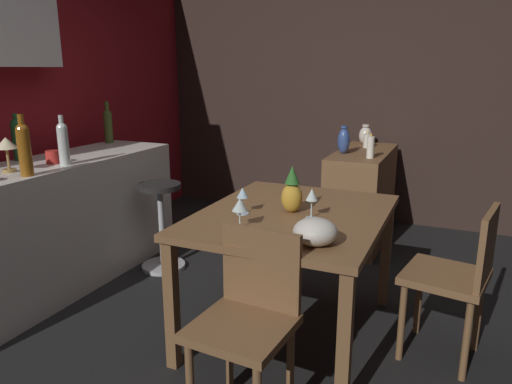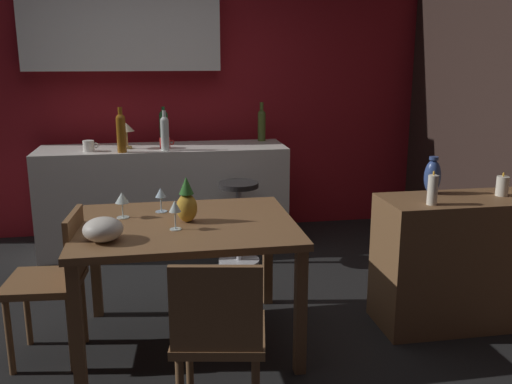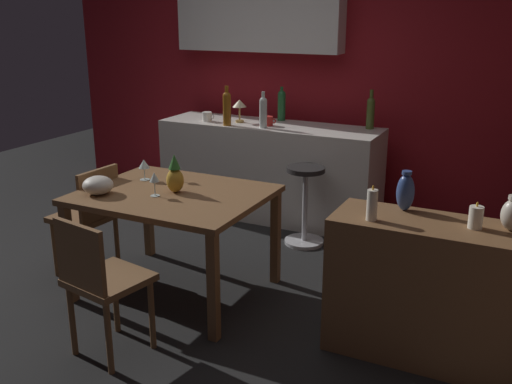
{
  "view_description": "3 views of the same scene",
  "coord_description": "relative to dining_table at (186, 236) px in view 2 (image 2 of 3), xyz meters",
  "views": [
    {
      "loc": [
        -2.3,
        -1.04,
        1.52
      ],
      "look_at": [
        0.3,
        0.1,
        0.78
      ],
      "focal_mm": 33.4,
      "sensor_mm": 36.0,
      "label": 1
    },
    {
      "loc": [
        -0.03,
        -3.28,
        1.66
      ],
      "look_at": [
        0.59,
        0.19,
        0.8
      ],
      "focal_mm": 39.28,
      "sensor_mm": 36.0,
      "label": 2
    },
    {
      "loc": [
        2.3,
        -3.37,
        1.94
      ],
      "look_at": [
        0.57,
        0.12,
        0.71
      ],
      "focal_mm": 41.11,
      "sensor_mm": 36.0,
      "label": 3
    }
  ],
  "objects": [
    {
      "name": "dining_table",
      "position": [
        0.0,
        0.0,
        0.0
      ],
      "size": [
        1.23,
        0.99,
        0.74
      ],
      "color": "brown",
      "rests_on": "ground_plane"
    },
    {
      "name": "pillar_candle_tall",
      "position": [
        1.94,
        -0.03,
        0.22
      ],
      "size": [
        0.07,
        0.07,
        0.15
      ],
      "color": "white",
      "rests_on": "sideboard_cabinet"
    },
    {
      "name": "wine_glass_right",
      "position": [
        -0.35,
        0.16,
        0.2
      ],
      "size": [
        0.08,
        0.08,
        0.15
      ],
      "color": "silver",
      "rests_on": "dining_table"
    },
    {
      "name": "wine_bottle_green",
      "position": [
        -0.08,
        1.98,
        0.4
      ],
      "size": [
        0.08,
        0.08,
        0.32
      ],
      "color": "#1E592D",
      "rests_on": "kitchen_counter"
    },
    {
      "name": "ground_plane",
      "position": [
        -0.11,
        0.21,
        -0.66
      ],
      "size": [
        9.0,
        9.0,
        0.0
      ],
      "primitive_type": "plane",
      "color": "black"
    },
    {
      "name": "counter_lamp",
      "position": [
        -0.39,
        1.71,
        0.41
      ],
      "size": [
        0.13,
        0.13,
        0.22
      ],
      "color": "#A58447",
      "rests_on": "kitchen_counter"
    },
    {
      "name": "kitchen_counter",
      "position": [
        -0.1,
        1.75,
        -0.21
      ],
      "size": [
        2.1,
        0.6,
        0.9
      ],
      "primitive_type": "cube",
      "color": "silver",
      "rests_on": "ground_plane"
    },
    {
      "name": "cup_white",
      "position": [
        -0.69,
        1.62,
        0.29
      ],
      "size": [
        0.13,
        0.09,
        0.09
      ],
      "color": "white",
      "rests_on": "kitchen_counter"
    },
    {
      "name": "vase_ceramic_blue",
      "position": [
        1.54,
        0.09,
        0.27
      ],
      "size": [
        0.1,
        0.1,
        0.23
      ],
      "color": "#334C8C",
      "rests_on": "sideboard_cabinet"
    },
    {
      "name": "wine_bottle_amber",
      "position": [
        -0.42,
        1.52,
        0.42
      ],
      "size": [
        0.08,
        0.08,
        0.36
      ],
      "color": "#8C5114",
      "rests_on": "kitchen_counter"
    },
    {
      "name": "cup_red",
      "position": [
        -0.08,
        1.68,
        0.29
      ],
      "size": [
        0.12,
        0.09,
        0.09
      ],
      "color": "red",
      "rests_on": "kitchen_counter"
    },
    {
      "name": "wine_bottle_olive",
      "position": [
        0.8,
        1.95,
        0.4
      ],
      "size": [
        0.07,
        0.07,
        0.35
      ],
      "color": "#475623",
      "rests_on": "kitchen_counter"
    },
    {
      "name": "wine_bottle_clear",
      "position": [
        -0.08,
        1.57,
        0.4
      ],
      "size": [
        0.07,
        0.07,
        0.33
      ],
      "color": "silver",
      "rests_on": "kitchen_counter"
    },
    {
      "name": "pineapple_centerpiece",
      "position": [
        0.01,
        0.01,
        0.2
      ],
      "size": [
        0.12,
        0.12,
        0.26
      ],
      "color": "gold",
      "rests_on": "dining_table"
    },
    {
      "name": "bar_stool",
      "position": [
        0.48,
        1.23,
        -0.29
      ],
      "size": [
        0.34,
        0.34,
        0.68
      ],
      "color": "#262323",
      "rests_on": "ground_plane"
    },
    {
      "name": "sideboard_cabinet",
      "position": [
        1.73,
        -0.04,
        -0.25
      ],
      "size": [
        1.1,
        0.44,
        0.82
      ],
      "primitive_type": "cube",
      "color": "brown",
      "rests_on": "ground_plane"
    },
    {
      "name": "chair_by_doorway",
      "position": [
        0.09,
        -0.88,
        -0.17
      ],
      "size": [
        0.46,
        0.46,
        0.85
      ],
      "color": "brown",
      "rests_on": "ground_plane"
    },
    {
      "name": "wine_glass_left",
      "position": [
        -0.06,
        -0.13,
        0.21
      ],
      "size": [
        0.07,
        0.07,
        0.16
      ],
      "color": "silver",
      "rests_on": "dining_table"
    },
    {
      "name": "wine_glass_center",
      "position": [
        -0.13,
        0.25,
        0.19
      ],
      "size": [
        0.07,
        0.07,
        0.15
      ],
      "color": "silver",
      "rests_on": "dining_table"
    },
    {
      "name": "pillar_candle_short",
      "position": [
        1.42,
        -0.16,
        0.25
      ],
      "size": [
        0.06,
        0.06,
        0.2
      ],
      "color": "white",
      "rests_on": "sideboard_cabinet"
    },
    {
      "name": "fruit_bowl",
      "position": [
        -0.43,
        -0.26,
        0.14
      ],
      "size": [
        0.2,
        0.2,
        0.12
      ],
      "primitive_type": "ellipsoid",
      "color": "beige",
      "rests_on": "dining_table"
    },
    {
      "name": "wall_kitchen_back",
      "position": [
        -0.17,
        2.29,
        0.76
      ],
      "size": [
        5.2,
        0.33,
        2.6
      ],
      "color": "maroon",
      "rests_on": "ground_plane"
    },
    {
      "name": "chair_near_window",
      "position": [
        -0.72,
        -0.05,
        -0.18
      ],
      "size": [
        0.43,
        0.43,
        0.84
      ],
      "color": "brown",
      "rests_on": "ground_plane"
    }
  ]
}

